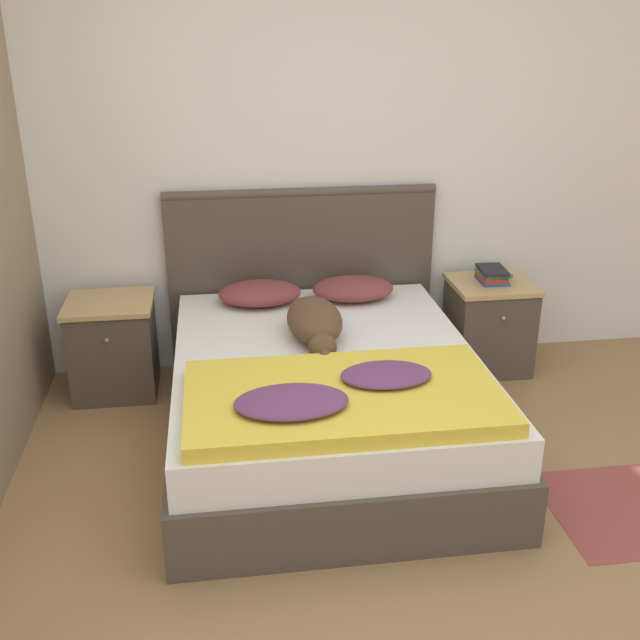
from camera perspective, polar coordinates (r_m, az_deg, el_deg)
ground_plane at (r=3.08m, az=2.04°, el=-19.73°), size 16.00×16.00×0.00m
wall_back at (r=4.47m, az=-2.58°, el=12.16°), size 9.00×0.06×2.55m
bed at (r=3.82m, az=0.41°, el=-6.04°), size 1.54×1.92×0.50m
headboard at (r=4.58m, az=-1.40°, el=3.46°), size 1.62×0.06×1.12m
nightstand_left at (r=4.48m, az=-15.45°, el=-1.95°), size 0.49×0.46×0.56m
nightstand_right at (r=4.72m, az=12.71°, el=-0.38°), size 0.49×0.46×0.56m
pillow_left at (r=4.34m, az=-4.61°, el=2.06°), size 0.48×0.34×0.12m
pillow_right at (r=4.40m, az=2.53°, el=2.41°), size 0.48×0.34×0.12m
quilt at (r=3.22m, az=1.64°, el=-5.80°), size 1.35×0.77×0.12m
dog at (r=3.84m, az=-0.36°, el=-0.17°), size 0.28×0.72×0.19m
book_stack at (r=4.62m, az=13.00°, el=3.36°), size 0.18×0.23×0.08m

